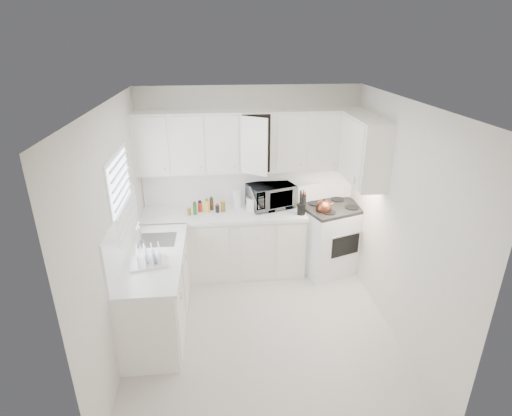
{
  "coord_description": "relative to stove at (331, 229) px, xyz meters",
  "views": [
    {
      "loc": [
        -0.44,
        -3.82,
        3.18
      ],
      "look_at": [
        0.0,
        0.7,
        1.25
      ],
      "focal_mm": 28.46,
      "sensor_mm": 36.0,
      "label": 1
    }
  ],
  "objects": [
    {
      "name": "floor",
      "position": [
        -1.14,
        -1.27,
        -0.63
      ],
      "size": [
        3.2,
        3.2,
        0.0
      ],
      "primitive_type": "plane",
      "color": "beige",
      "rests_on": "ground"
    },
    {
      "name": "ceiling",
      "position": [
        -1.14,
        -1.27,
        1.97
      ],
      "size": [
        3.2,
        3.2,
        0.0
      ],
      "primitive_type": "plane",
      "rotation": [
        3.14,
        0.0,
        0.0
      ],
      "color": "white",
      "rests_on": "ground"
    },
    {
      "name": "wall_back",
      "position": [
        -1.14,
        0.33,
        0.67
      ],
      "size": [
        3.0,
        0.0,
        3.0
      ],
      "primitive_type": "plane",
      "rotation": [
        1.57,
        0.0,
        0.0
      ],
      "color": "silver",
      "rests_on": "ground"
    },
    {
      "name": "wall_front",
      "position": [
        -1.14,
        -2.87,
        0.67
      ],
      "size": [
        3.0,
        0.0,
        3.0
      ],
      "primitive_type": "plane",
      "rotation": [
        -1.57,
        0.0,
        0.0
      ],
      "color": "silver",
      "rests_on": "ground"
    },
    {
      "name": "wall_left",
      "position": [
        -2.64,
        -1.27,
        0.67
      ],
      "size": [
        0.0,
        3.2,
        3.2
      ],
      "primitive_type": "plane",
      "rotation": [
        1.57,
        0.0,
        1.57
      ],
      "color": "silver",
      "rests_on": "ground"
    },
    {
      "name": "wall_right",
      "position": [
        0.36,
        -1.27,
        0.67
      ],
      "size": [
        0.0,
        3.2,
        3.2
      ],
      "primitive_type": "plane",
      "rotation": [
        1.57,
        0.0,
        -1.57
      ],
      "color": "silver",
      "rests_on": "ground"
    },
    {
      "name": "window_blinds",
      "position": [
        -2.62,
        -0.92,
        0.92
      ],
      "size": [
        0.06,
        0.96,
        1.06
      ],
      "primitive_type": null,
      "color": "white",
      "rests_on": "wall_left"
    },
    {
      "name": "lower_cabinets_back",
      "position": [
        -1.53,
        0.03,
        -0.18
      ],
      "size": [
        2.22,
        0.6,
        0.9
      ],
      "primitive_type": null,
      "color": "silver",
      "rests_on": "floor"
    },
    {
      "name": "lower_cabinets_left",
      "position": [
        -2.34,
        -1.07,
        -0.18
      ],
      "size": [
        0.6,
        1.6,
        0.9
      ],
      "primitive_type": null,
      "color": "silver",
      "rests_on": "floor"
    },
    {
      "name": "countertop_back",
      "position": [
        -1.53,
        0.02,
        0.29
      ],
      "size": [
        2.24,
        0.64,
        0.05
      ],
      "primitive_type": "cube",
      "color": "white",
      "rests_on": "lower_cabinets_back"
    },
    {
      "name": "countertop_left",
      "position": [
        -2.33,
        -1.07,
        0.29
      ],
      "size": [
        0.64,
        1.62,
        0.05
      ],
      "primitive_type": "cube",
      "color": "white",
      "rests_on": "lower_cabinets_left"
    },
    {
      "name": "backsplash_back",
      "position": [
        -1.14,
        0.32,
        0.59
      ],
      "size": [
        2.98,
        0.02,
        0.55
      ],
      "primitive_type": "cube",
      "color": "white",
      "rests_on": "wall_back"
    },
    {
      "name": "backsplash_left",
      "position": [
        -2.63,
        -1.07,
        0.59
      ],
      "size": [
        0.02,
        1.6,
        0.55
      ],
      "primitive_type": "cube",
      "color": "white",
      "rests_on": "wall_left"
    },
    {
      "name": "upper_cabinets_back",
      "position": [
        -1.14,
        0.16,
        0.87
      ],
      "size": [
        3.0,
        0.33,
        0.8
      ],
      "primitive_type": null,
      "color": "silver",
      "rests_on": "wall_back"
    },
    {
      "name": "upper_cabinets_right",
      "position": [
        0.19,
        -0.45,
        0.87
      ],
      "size": [
        0.33,
        0.9,
        0.8
      ],
      "primitive_type": null,
      "color": "silver",
      "rests_on": "wall_right"
    },
    {
      "name": "sink",
      "position": [
        -2.33,
        -0.72,
        0.44
      ],
      "size": [
        0.42,
        0.38,
        0.3
      ],
      "primitive_type": null,
      "color": "gray",
      "rests_on": "countertop_left"
    },
    {
      "name": "stove",
      "position": [
        0.0,
        0.0,
        0.0
      ],
      "size": [
        1.01,
        0.92,
        1.27
      ],
      "primitive_type": null,
      "rotation": [
        0.0,
        0.0,
        0.35
      ],
      "color": "white",
      "rests_on": "floor"
    },
    {
      "name": "tea_kettle",
      "position": [
        -0.18,
        -0.16,
        0.43
      ],
      "size": [
        0.26,
        0.22,
        0.24
      ],
      "primitive_type": null,
      "rotation": [
        0.0,
        0.0,
        -0.01
      ],
      "color": "maroon",
      "rests_on": "stove"
    },
    {
      "name": "frying_pan",
      "position": [
        0.18,
        0.16,
        0.33
      ],
      "size": [
        0.4,
        0.53,
        0.04
      ],
      "primitive_type": null,
      "rotation": [
        0.0,
        0.0,
        0.31
      ],
      "color": "black",
      "rests_on": "stove"
    },
    {
      "name": "microwave",
      "position": [
        -0.86,
        0.15,
        0.52
      ],
      "size": [
        0.68,
        0.52,
        0.41
      ],
      "primitive_type": "imported",
      "rotation": [
        0.0,
        0.0,
        0.33
      ],
      "color": "gray",
      "rests_on": "countertop_back"
    },
    {
      "name": "rice_cooker",
      "position": [
        -1.1,
        0.07,
        0.43
      ],
      "size": [
        0.23,
        0.23,
        0.22
      ],
      "primitive_type": null,
      "rotation": [
        0.0,
        0.0,
        0.06
      ],
      "color": "white",
      "rests_on": "countertop_back"
    },
    {
      "name": "paper_towel",
      "position": [
        -1.33,
        0.17,
        0.45
      ],
      "size": [
        0.12,
        0.12,
        0.27
      ],
      "primitive_type": "cylinder",
      "color": "white",
      "rests_on": "countertop_back"
    },
    {
      "name": "utensil_crock",
      "position": [
        -0.48,
        -0.15,
        0.5
      ],
      "size": [
        0.14,
        0.14,
        0.36
      ],
      "primitive_type": null,
      "rotation": [
        0.0,
        0.0,
        0.2
      ],
      "color": "black",
      "rests_on": "countertop_back"
    },
    {
      "name": "dish_rack",
      "position": [
        -2.36,
        -1.27,
        0.42
      ],
      "size": [
        0.44,
        0.36,
        0.21
      ],
      "primitive_type": null,
      "rotation": [
        0.0,
        0.0,
        0.22
      ],
      "color": "white",
      "rests_on": "countertop_left"
    },
    {
      "name": "spice_left_0",
      "position": [
        -1.99,
        0.15,
        0.38
      ],
      "size": [
        0.06,
        0.06,
        0.13
      ],
      "primitive_type": "cylinder",
      "color": "olive",
      "rests_on": "countertop_back"
    },
    {
      "name": "spice_left_1",
      "position": [
        -1.92,
        0.06,
        0.38
      ],
      "size": [
        0.06,
        0.06,
        0.13
      ],
      "primitive_type": "cylinder",
      "color": "#206221",
      "rests_on": "countertop_back"
    },
    {
      "name": "spice_left_2",
      "position": [
        -1.84,
        0.15,
        0.38
      ],
      "size": [
        0.06,
        0.06,
        0.13
      ],
      "primitive_type": "cylinder",
      "color": "red",
      "rests_on": "countertop_back"
    },
    {
      "name": "spice_left_3",
      "position": [
        -1.77,
        0.06,
        0.38
      ],
      "size": [
        0.06,
        0.06,
        0.13
      ],
      "primitive_type": "cylinder",
      "color": "yellow",
      "rests_on": "countertop_back"
    },
    {
      "name": "spice_left_4",
      "position": [
        -1.69,
        0.15,
        0.38
      ],
      "size": [
        0.06,
        0.06,
        0.13
      ],
      "primitive_type": "cylinder",
      "color": "#533217",
      "rests_on": "countertop_back"
    },
    {
      "name": "spice_left_5",
      "position": [
        -1.62,
        0.06,
        0.38
      ],
      "size": [
        0.06,
        0.06,
        0.13
      ],
      "primitive_type": "cylinder",
      "color": "black",
      "rests_on": "countertop_back"
    },
    {
      "name": "spice_left_6",
      "position": [
        -1.54,
        0.15,
        0.38
      ],
      "size": [
        0.06,
        0.06,
        0.13
      ],
      "primitive_type": "cylinder",
      "color": "olive",
      "rests_on": "countertop_back"
    },
    {
      "name": "sauce_right_0",
      "position": [
        -0.56,
        0.19,
        0.41
      ],
      "size": [
        0.06,
        0.06,
        0.19
      ],
      "primitive_type": "cylinder",
      "color": "red",
      "rests_on": "countertop_back"
    },
    {
      "name": "sauce_right_1",
      "position": [
        -0.51,
        0.13,
        0.41
      ],
      "size": [
        0.06,
        0.06,
        0.19
      ],
      "primitive_type": "cylinder",
      "color": "yellow",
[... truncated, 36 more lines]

